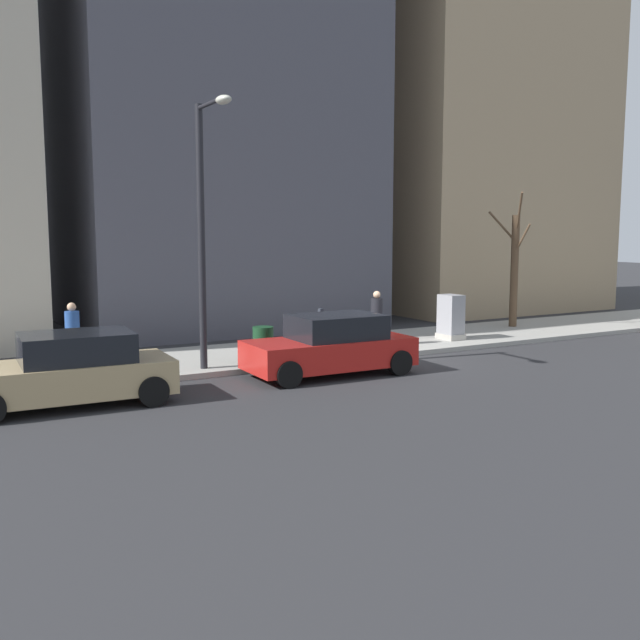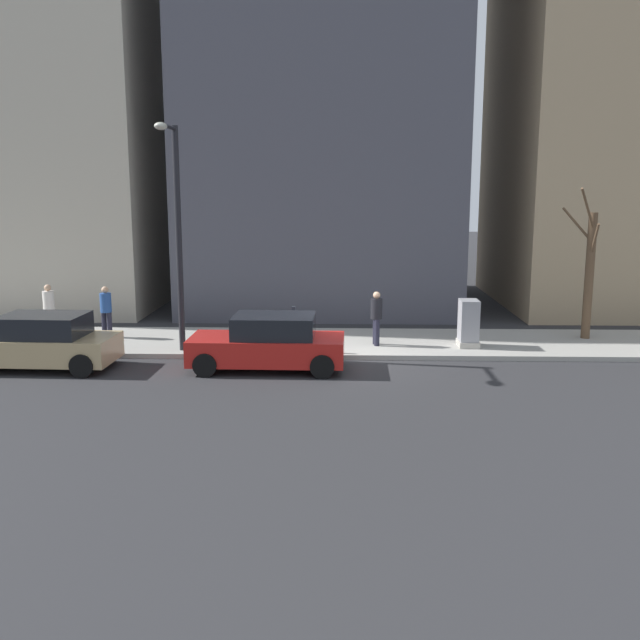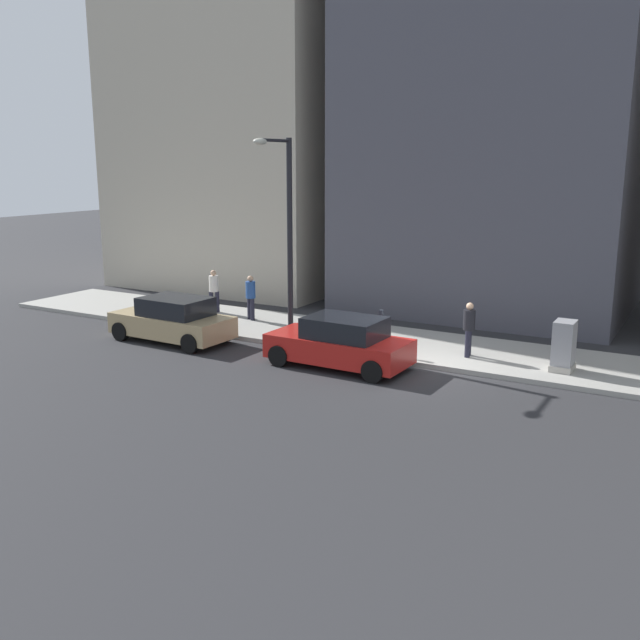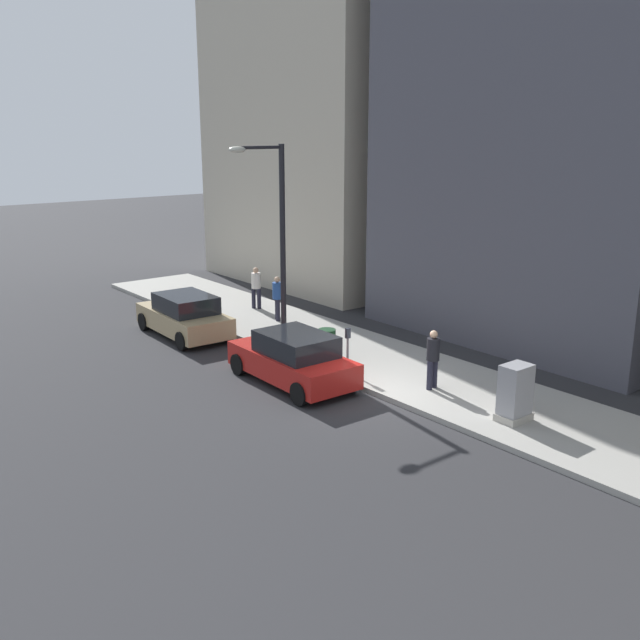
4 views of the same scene
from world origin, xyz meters
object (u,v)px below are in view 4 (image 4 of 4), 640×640
at_px(parked_car_red, 293,359).
at_px(pedestrian_far_corner, 256,285).
at_px(pedestrian_midblock, 277,296).
at_px(pedestrian_near_meter, 433,356).
at_px(trash_bin, 327,343).
at_px(parked_car_tan, 185,316).
at_px(office_tower_right, 358,80).
at_px(streetlamp, 276,230).
at_px(utility_box, 515,394).
at_px(parking_meter, 348,345).

xyz_separation_m(parked_car_red, pedestrian_far_corner, (3.80, 7.62, 0.35)).
bearing_deg(pedestrian_midblock, pedestrian_far_corner, 16.83).
distance_m(pedestrian_near_meter, pedestrian_midblock, 8.70).
distance_m(trash_bin, pedestrian_midblock, 4.88).
bearing_deg(trash_bin, pedestrian_far_corner, 74.97).
distance_m(parked_car_tan, pedestrian_midblock, 3.59).
xyz_separation_m(pedestrian_near_meter, office_tower_right, (9.60, 14.11, 8.29)).
bearing_deg(trash_bin, office_tower_right, 45.07).
bearing_deg(parked_car_red, streetlamp, 64.33).
bearing_deg(utility_box, trash_bin, 93.37).
xyz_separation_m(parked_car_red, parking_meter, (1.56, -0.58, 0.24)).
height_order(parking_meter, utility_box, utility_box).
height_order(streetlamp, office_tower_right, office_tower_right).
distance_m(streetlamp, office_tower_right, 14.57).
bearing_deg(streetlamp, parked_car_red, -116.73).
xyz_separation_m(trash_bin, pedestrian_far_corner, (1.79, 6.67, 0.49)).
relative_size(parking_meter, pedestrian_near_meter, 0.81).
height_order(parked_car_tan, utility_box, utility_box).
relative_size(streetlamp, pedestrian_midblock, 3.92).
relative_size(pedestrian_near_meter, pedestrian_far_corner, 1.00).
distance_m(parking_meter, office_tower_right, 17.81).
relative_size(parked_car_tan, office_tower_right, 0.23).
bearing_deg(streetlamp, pedestrian_near_meter, -79.19).
relative_size(streetlamp, pedestrian_far_corner, 3.92).
distance_m(parked_car_red, pedestrian_near_meter, 3.96).
height_order(parked_car_tan, streetlamp, streetlamp).
relative_size(parked_car_tan, pedestrian_midblock, 2.56).
distance_m(parked_car_tan, trash_bin, 5.76).
bearing_deg(office_tower_right, pedestrian_near_meter, -124.22).
bearing_deg(parked_car_tan, streetlamp, -65.46).
bearing_deg(utility_box, parking_meter, 99.17).
distance_m(parked_car_red, office_tower_right, 18.53).
distance_m(trash_bin, pedestrian_near_meter, 4.06).
distance_m(streetlamp, pedestrian_midblock, 4.55).
relative_size(trash_bin, pedestrian_near_meter, 0.54).
bearing_deg(trash_bin, parking_meter, -106.45).
relative_size(parked_car_red, office_tower_right, 0.23).
distance_m(utility_box, trash_bin, 6.81).
bearing_deg(trash_bin, utility_box, -86.63).
xyz_separation_m(parked_car_red, office_tower_right, (12.10, 11.06, 8.64)).
bearing_deg(trash_bin, pedestrian_near_meter, -82.98).
xyz_separation_m(streetlamp, trash_bin, (0.62, -1.81, -3.42)).
height_order(utility_box, streetlamp, streetlamp).
height_order(parking_meter, streetlamp, streetlamp).
distance_m(parked_car_red, pedestrian_far_corner, 8.52).
relative_size(parked_car_tan, utility_box, 2.98).
height_order(parked_car_red, parking_meter, parked_car_red).
bearing_deg(parking_meter, utility_box, -80.83).
bearing_deg(office_tower_right, trash_bin, -134.93).
bearing_deg(parked_car_red, parking_meter, -19.31).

